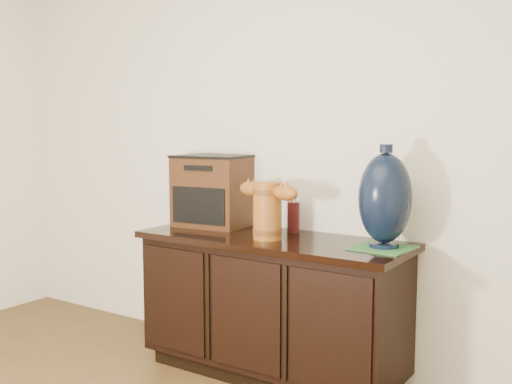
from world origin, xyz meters
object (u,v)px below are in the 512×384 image
Objects in this scene: sideboard at (272,305)px; spray_can at (293,215)px; tv_radio at (213,191)px; terracotta_vessel at (267,207)px; lamp_base at (385,199)px.

spray_can is at bearing 83.43° from sideboard.
tv_radio is 0.52m from spray_can.
spray_can is at bearing 1.99° from tv_radio.
terracotta_vessel is at bearing -80.89° from sideboard.
lamp_base is (0.59, 0.10, 0.07)m from terracotta_vessel.
sideboard is 0.50m from spray_can.
lamp_base is 0.62m from spray_can.
sideboard is 0.86m from lamp_base.
lamp_base reaches higher than terracotta_vessel.
sideboard is at bearing 113.55° from terracotta_vessel.
lamp_base reaches higher than tv_radio.
sideboard is 0.54m from terracotta_vessel.
lamp_base is at bearing 24.16° from terracotta_vessel.
lamp_base is at bearing 3.53° from sideboard.
sideboard is 0.76m from tv_radio.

